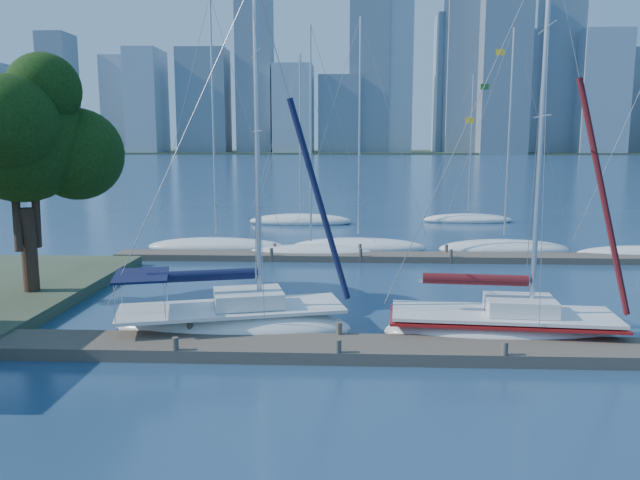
{
  "coord_description": "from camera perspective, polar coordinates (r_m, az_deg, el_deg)",
  "views": [
    {
      "loc": [
        0.25,
        -19.05,
        6.79
      ],
      "look_at": [
        -0.77,
        4.0,
        3.07
      ],
      "focal_mm": 35.0,
      "sensor_mm": 36.0,
      "label": 1
    }
  ],
  "objects": [
    {
      "name": "far_shore",
      "position": [
        339.12,
        2.52,
        8.01
      ],
      "size": [
        800.0,
        100.0,
        1.5
      ],
      "primitive_type": "cube",
      "color": "#38472D",
      "rests_on": "ground"
    },
    {
      "name": "far_dock",
      "position": [
        35.71,
        5.3,
        -1.54
      ],
      "size": [
        30.0,
        1.8,
        0.36
      ],
      "primitive_type": "cube",
      "color": "#4E4539",
      "rests_on": "ground"
    },
    {
      "name": "sailboat_maroon",
      "position": [
        22.31,
        16.42,
        -6.04
      ],
      "size": [
        8.26,
        3.29,
        13.5
      ],
      "rotation": [
        0.0,
        0.0,
        -0.08
      ],
      "color": "silver",
      "rests_on": "ground"
    },
    {
      "name": "bg_boat_7",
      "position": [
        53.35,
        13.38,
        1.87
      ],
      "size": [
        7.65,
        4.6,
        12.29
      ],
      "rotation": [
        0.0,
        0.0,
        -0.37
      ],
      "color": "silver",
      "rests_on": "ground"
    },
    {
      "name": "bg_boat_4",
      "position": [
        39.36,
        16.45,
        -0.73
      ],
      "size": [
        7.83,
        2.44,
        13.53
      ],
      "rotation": [
        0.0,
        0.0,
        -0.0
      ],
      "color": "silver",
      "rests_on": "ground"
    },
    {
      "name": "tree",
      "position": [
        28.24,
        -25.62,
        8.57
      ],
      "size": [
        7.4,
        6.77,
        10.18
      ],
      "color": "#2F1E15",
      "rests_on": "ground"
    },
    {
      "name": "skyline",
      "position": [
        311.5,
        7.16,
        14.31
      ],
      "size": [
        503.0,
        51.31,
        120.6
      ],
      "color": "#8297A9",
      "rests_on": "ground"
    },
    {
      "name": "bg_boat_6",
      "position": [
        50.78,
        -1.78,
        1.8
      ],
      "size": [
        8.65,
        5.59,
        13.85
      ],
      "rotation": [
        0.0,
        0.0,
        0.41
      ],
      "color": "silver",
      "rests_on": "ground"
    },
    {
      "name": "near_dock",
      "position": [
        20.16,
        1.71,
        -9.92
      ],
      "size": [
        26.0,
        2.0,
        0.4
      ],
      "primitive_type": "cube",
      "color": "#4E4539",
      "rests_on": "ground"
    },
    {
      "name": "bg_boat_0",
      "position": [
        39.15,
        -9.44,
        -0.52
      ],
      "size": [
        8.88,
        4.1,
        15.51
      ],
      "rotation": [
        0.0,
        0.0,
        -0.21
      ],
      "color": "silver",
      "rests_on": "ground"
    },
    {
      "name": "sailboat_navy",
      "position": [
        22.21,
        -8.05,
        -6.11
      ],
      "size": [
        8.81,
        4.77,
        12.64
      ],
      "rotation": [
        0.0,
        0.0,
        0.25
      ],
      "color": "silver",
      "rests_on": "ground"
    },
    {
      "name": "bg_boat_1",
      "position": [
        36.57,
        -0.84,
        -1.13
      ],
      "size": [
        7.61,
        2.4,
        13.43
      ],
      "rotation": [
        0.0,
        0.0,
        -0.04
      ],
      "color": "silver",
      "rests_on": "ground"
    },
    {
      "name": "bg_boat_5",
      "position": [
        40.66,
        27.24,
        -1.13
      ],
      "size": [
        7.72,
        3.57,
        11.82
      ],
      "rotation": [
        0.0,
        0.0,
        -0.21
      ],
      "color": "silver",
      "rests_on": "ground"
    },
    {
      "name": "ground",
      "position": [
        20.23,
        1.7,
        -10.46
      ],
      "size": [
        700.0,
        700.0,
        0.0
      ],
      "primitive_type": "plane",
      "color": "navy",
      "rests_on": "ground"
    },
    {
      "name": "bg_boat_2",
      "position": [
        38.46,
        3.53,
        -0.59
      ],
      "size": [
        8.7,
        4.56,
        14.26
      ],
      "rotation": [
        0.0,
        0.0,
        -0.27
      ],
      "color": "silver",
      "rests_on": "ground"
    }
  ]
}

